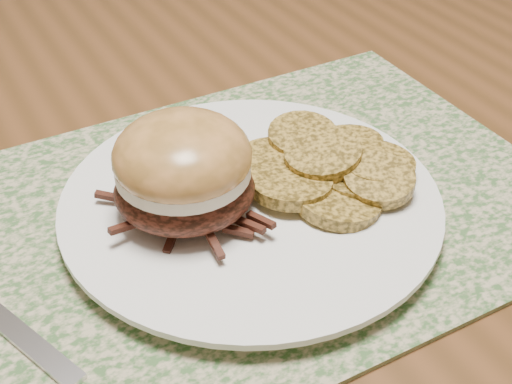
% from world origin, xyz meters
% --- Properties ---
extents(dining_table, '(1.50, 0.90, 0.75)m').
position_xyz_m(dining_table, '(0.00, 0.00, 0.67)').
color(dining_table, brown).
rests_on(dining_table, ground).
extents(placemat, '(0.45, 0.33, 0.00)m').
position_xyz_m(placemat, '(0.02, -0.16, 0.75)').
color(placemat, '#3E6333').
rests_on(placemat, dining_table).
extents(dinner_plate, '(0.26, 0.26, 0.02)m').
position_xyz_m(dinner_plate, '(0.01, -0.17, 0.76)').
color(dinner_plate, white).
rests_on(dinner_plate, placemat).
extents(pork_sandwich, '(0.13, 0.12, 0.07)m').
position_xyz_m(pork_sandwich, '(-0.04, -0.17, 0.81)').
color(pork_sandwich, black).
rests_on(pork_sandwich, dinner_plate).
extents(roasted_potatoes, '(0.13, 0.14, 0.03)m').
position_xyz_m(roasted_potatoes, '(0.07, -0.18, 0.78)').
color(roasted_potatoes, '#AA8232').
rests_on(roasted_potatoes, dinner_plate).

